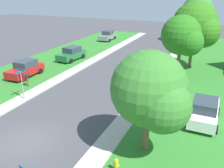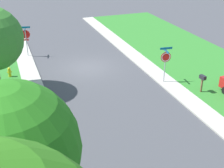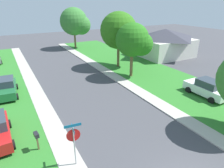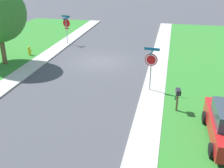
{
  "view_description": "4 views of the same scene",
  "coord_description": "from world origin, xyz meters",
  "px_view_note": "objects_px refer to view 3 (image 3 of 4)",
  "views": [
    {
      "loc": [
        10.02,
        -9.57,
        8.94
      ],
      "look_at": [
        2.38,
        7.84,
        1.4
      ],
      "focal_mm": 39.09,
      "sensor_mm": 36.0,
      "label": 1
    },
    {
      "loc": [
        6.33,
        22.64,
        9.93
      ],
      "look_at": [
        0.22,
        6.29,
        1.4
      ],
      "focal_mm": 49.29,
      "sensor_mm": 36.0,
      "label": 2
    },
    {
      "loc": [
        -6.88,
        -3.79,
        8.64
      ],
      "look_at": [
        1.63,
        11.35,
        1.4
      ],
      "focal_mm": 31.5,
      "sensor_mm": 36.0,
      "label": 3
    },
    {
      "loc": [
        -5.51,
        20.61,
        7.36
      ],
      "look_at": [
        -2.63,
        7.3,
        1.4
      ],
      "focal_mm": 44.92,
      "sensor_mm": 36.0,
      "label": 4
    }
  ],
  "objects_px": {
    "car_green_kerbside_mid": "(6,88)",
    "mailbox": "(37,137)",
    "tree_across_left": "(76,22)",
    "tree_corner_large": "(121,32)",
    "car_white_near_corner": "(207,88)",
    "tree_across_right": "(135,41)",
    "stop_sign_far_corner": "(74,138)",
    "house_right_setback": "(164,42)"
  },
  "relations": [
    {
      "from": "car_white_near_corner",
      "to": "tree_across_left",
      "type": "distance_m",
      "value": 27.87
    },
    {
      "from": "stop_sign_far_corner",
      "to": "tree_across_right",
      "type": "bearing_deg",
      "value": 42.7
    },
    {
      "from": "mailbox",
      "to": "car_white_near_corner",
      "type": "bearing_deg",
      "value": -0.25
    },
    {
      "from": "car_white_near_corner",
      "to": "mailbox",
      "type": "relative_size",
      "value": 3.3
    },
    {
      "from": "tree_across_left",
      "to": "house_right_setback",
      "type": "bearing_deg",
      "value": -50.84
    },
    {
      "from": "tree_across_right",
      "to": "tree_across_left",
      "type": "bearing_deg",
      "value": 91.09
    },
    {
      "from": "stop_sign_far_corner",
      "to": "tree_across_right",
      "type": "relative_size",
      "value": 0.42
    },
    {
      "from": "stop_sign_far_corner",
      "to": "tree_across_right",
      "type": "distance_m",
      "value": 15.52
    },
    {
      "from": "car_green_kerbside_mid",
      "to": "tree_across_right",
      "type": "relative_size",
      "value": 0.68
    },
    {
      "from": "car_green_kerbside_mid",
      "to": "tree_across_right",
      "type": "xyz_separation_m",
      "value": [
        14.14,
        -1.65,
        3.57
      ]
    },
    {
      "from": "stop_sign_far_corner",
      "to": "car_white_near_corner",
      "type": "distance_m",
      "value": 14.51
    },
    {
      "from": "tree_corner_large",
      "to": "tree_across_right",
      "type": "bearing_deg",
      "value": -100.39
    },
    {
      "from": "car_green_kerbside_mid",
      "to": "mailbox",
      "type": "distance_m",
      "value": 9.8
    },
    {
      "from": "stop_sign_far_corner",
      "to": "tree_corner_large",
      "type": "bearing_deg",
      "value": 50.66
    },
    {
      "from": "tree_across_right",
      "to": "house_right_setback",
      "type": "distance_m",
      "value": 12.19
    },
    {
      "from": "car_white_near_corner",
      "to": "tree_across_right",
      "type": "bearing_deg",
      "value": 110.54
    },
    {
      "from": "tree_across_left",
      "to": "tree_across_right",
      "type": "relative_size",
      "value": 1.2
    },
    {
      "from": "tree_corner_large",
      "to": "house_right_setback",
      "type": "distance_m",
      "value": 10.14
    },
    {
      "from": "car_green_kerbside_mid",
      "to": "car_white_near_corner",
      "type": "xyz_separation_m",
      "value": [
        17.19,
        -9.79,
        0.0
      ]
    },
    {
      "from": "car_white_near_corner",
      "to": "tree_across_left",
      "type": "xyz_separation_m",
      "value": [
        -3.42,
        27.34,
        4.16
      ]
    },
    {
      "from": "tree_across_left",
      "to": "car_green_kerbside_mid",
      "type": "bearing_deg",
      "value": -128.12
    },
    {
      "from": "tree_corner_large",
      "to": "tree_across_left",
      "type": "bearing_deg",
      "value": 94.44
    },
    {
      "from": "car_white_near_corner",
      "to": "mailbox",
      "type": "distance_m",
      "value": 15.94
    },
    {
      "from": "stop_sign_far_corner",
      "to": "mailbox",
      "type": "xyz_separation_m",
      "value": [
        -1.64,
        2.3,
        -0.88
      ]
    },
    {
      "from": "stop_sign_far_corner",
      "to": "tree_across_left",
      "type": "relative_size",
      "value": 0.35
    },
    {
      "from": "tree_across_left",
      "to": "car_white_near_corner",
      "type": "bearing_deg",
      "value": -82.88
    },
    {
      "from": "tree_corner_large",
      "to": "mailbox",
      "type": "bearing_deg",
      "value": -137.83
    },
    {
      "from": "tree_across_left",
      "to": "house_right_setback",
      "type": "distance_m",
      "value": 17.37
    },
    {
      "from": "car_green_kerbside_mid",
      "to": "car_white_near_corner",
      "type": "distance_m",
      "value": 19.78
    },
    {
      "from": "car_white_near_corner",
      "to": "tree_across_left",
      "type": "height_order",
      "value": "tree_across_left"
    },
    {
      "from": "tree_across_left",
      "to": "mailbox",
      "type": "height_order",
      "value": "tree_across_left"
    },
    {
      "from": "stop_sign_far_corner",
      "to": "house_right_setback",
      "type": "distance_m",
      "value": 27.14
    },
    {
      "from": "tree_corner_large",
      "to": "tree_across_left",
      "type": "relative_size",
      "value": 0.97
    },
    {
      "from": "stop_sign_far_corner",
      "to": "tree_across_right",
      "type": "height_order",
      "value": "tree_across_right"
    },
    {
      "from": "car_white_near_corner",
      "to": "tree_corner_large",
      "type": "xyz_separation_m",
      "value": [
        -2.26,
        12.46,
        4.07
      ]
    },
    {
      "from": "stop_sign_far_corner",
      "to": "tree_across_left",
      "type": "bearing_deg",
      "value": 69.8
    },
    {
      "from": "stop_sign_far_corner",
      "to": "car_white_near_corner",
      "type": "height_order",
      "value": "stop_sign_far_corner"
    },
    {
      "from": "tree_across_right",
      "to": "house_right_setback",
      "type": "xyz_separation_m",
      "value": [
        10.47,
        5.89,
        -2.06
      ]
    },
    {
      "from": "tree_across_left",
      "to": "mailbox",
      "type": "xyz_separation_m",
      "value": [
        -12.52,
        -27.27,
        -4.02
      ]
    },
    {
      "from": "car_white_near_corner",
      "to": "car_green_kerbside_mid",
      "type": "bearing_deg",
      "value": 150.33
    },
    {
      "from": "car_green_kerbside_mid",
      "to": "mailbox",
      "type": "bearing_deg",
      "value": -82.65
    },
    {
      "from": "car_white_near_corner",
      "to": "mailbox",
      "type": "xyz_separation_m",
      "value": [
        -15.94,
        0.07,
        0.14
      ]
    }
  ]
}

